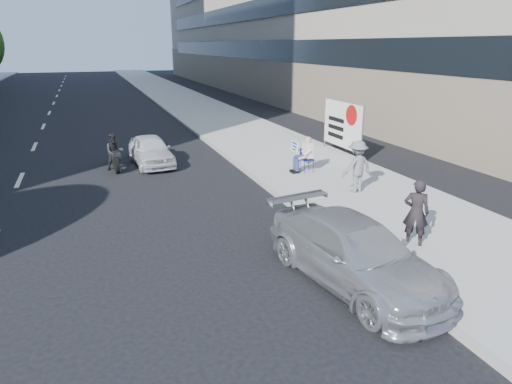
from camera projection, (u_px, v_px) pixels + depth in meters
name	position (u px, v px, depth m)	size (l,w,h in m)	color
ground	(270.00, 239.00, 11.41)	(160.00, 160.00, 0.00)	black
near_sidewalk	(214.00, 116.00, 30.56)	(5.00, 120.00, 0.15)	#B0AFA5
seated_protester	(304.00, 153.00, 16.73)	(0.83, 1.12, 1.31)	navy
jogger	(357.00, 166.00, 14.41)	(1.07, 0.62, 1.66)	slate
pedestrian_woman	(416.00, 212.00, 10.55)	(0.58, 0.38, 1.59)	black
protest_banner	(342.00, 125.00, 19.36)	(0.08, 3.06, 2.20)	#4C4C4C
parked_sedan	(354.00, 253.00, 9.17)	(1.84, 4.52, 1.31)	#A2A4A9
white_sedan_near	(151.00, 150.00, 18.36)	(1.40, 3.47, 1.18)	silver
motorcycle	(115.00, 153.00, 17.64)	(0.75, 2.05, 1.42)	black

